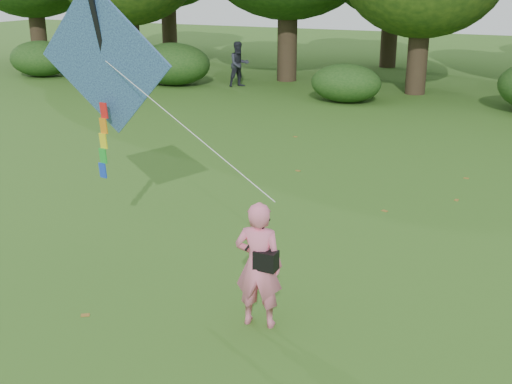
% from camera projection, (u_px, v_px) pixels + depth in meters
% --- Properties ---
extents(ground, '(100.00, 100.00, 0.00)m').
position_uv_depth(ground, '(235.00, 361.00, 7.90)').
color(ground, '#265114').
rests_on(ground, ground).
extents(man_kite_flyer, '(0.71, 0.53, 1.76)m').
position_uv_depth(man_kite_flyer, '(259.00, 265.00, 8.48)').
color(man_kite_flyer, pink).
rests_on(man_kite_flyer, ground).
extents(bystander_left, '(1.13, 1.17, 1.90)m').
position_uv_depth(bystander_left, '(239.00, 64.00, 27.23)').
color(bystander_left, '#262833').
rests_on(bystander_left, ground).
extents(crossbody_bag, '(0.43, 0.20, 0.70)m').
position_uv_depth(crossbody_bag, '(266.00, 259.00, 8.37)').
color(crossbody_bag, black).
rests_on(crossbody_bag, ground).
extents(flying_kite, '(4.83, 1.77, 3.25)m').
position_uv_depth(flying_kite, '(105.00, 63.00, 10.17)').
color(flying_kite, '#2969B2').
rests_on(flying_kite, ground).
extents(shrub_band, '(39.15, 3.22, 1.88)m').
position_uv_depth(shrub_band, '(438.00, 83.00, 23.03)').
color(shrub_band, '#264919').
rests_on(shrub_band, ground).
extents(fallen_leaves, '(9.36, 11.94, 0.01)m').
position_uv_depth(fallen_leaves, '(438.00, 214.00, 12.77)').
color(fallen_leaves, olive).
rests_on(fallen_leaves, ground).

